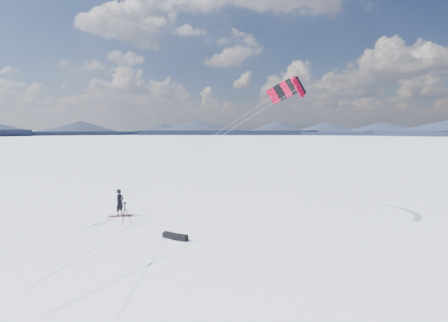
% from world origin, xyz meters
% --- Properties ---
extents(ground, '(1800.00, 1800.00, 0.00)m').
position_xyz_m(ground, '(0.00, 0.00, 0.00)').
color(ground, white).
extents(horizon_hills, '(704.00, 705.94, 8.00)m').
position_xyz_m(horizon_hills, '(-0.00, 0.00, 2.79)').
color(horizon_hills, black).
rests_on(horizon_hills, ground).
extents(snow_tracks, '(17.62, 14.39, 0.01)m').
position_xyz_m(snow_tracks, '(-0.41, -0.64, 0.00)').
color(snow_tracks, silver).
rests_on(snow_tracks, ground).
extents(snowkiter, '(0.55, 0.74, 1.86)m').
position_xyz_m(snowkiter, '(-2.00, 3.09, 0.00)').
color(snowkiter, black).
rests_on(snowkiter, ground).
extents(snowboard, '(1.61, 0.76, 0.04)m').
position_xyz_m(snowboard, '(-1.82, 2.83, 0.02)').
color(snowboard, maroon).
rests_on(snowboard, ground).
extents(tripod, '(0.71, 0.67, 1.46)m').
position_xyz_m(tripod, '(-0.47, 1.15, 0.94)').
color(tripod, black).
rests_on(tripod, ground).
extents(gear_bag_a, '(0.84, 0.49, 0.36)m').
position_xyz_m(gear_bag_a, '(3.97, -0.78, 0.16)').
color(gear_bag_a, black).
rests_on(gear_bag_a, ground).
extents(gear_bag_b, '(0.83, 0.60, 0.34)m').
position_xyz_m(gear_bag_b, '(3.23, -0.55, 0.15)').
color(gear_bag_b, black).
rests_on(gear_bag_b, ground).
extents(power_kite, '(12.85, 7.49, 8.71)m').
position_xyz_m(power_kite, '(9.42, 7.89, 9.03)').
color(power_kite, red).
rests_on(power_kite, ground).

